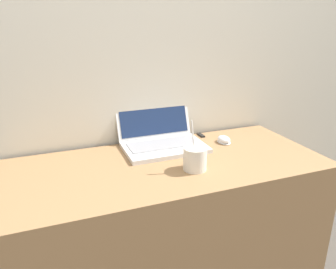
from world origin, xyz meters
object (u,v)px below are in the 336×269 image
object	(u,v)px
drink_cup	(195,158)
computer_mouse	(224,140)
laptop	(160,134)
usb_stick	(201,135)

from	to	relation	value
drink_cup	computer_mouse	xyz separation A→B (m)	(0.27, 0.23, -0.04)
laptop	drink_cup	distance (m)	0.31
computer_mouse	usb_stick	world-z (taller)	computer_mouse
drink_cup	usb_stick	world-z (taller)	drink_cup
laptop	computer_mouse	bearing A→B (deg)	-15.00
computer_mouse	drink_cup	bearing A→B (deg)	-139.91
laptop	usb_stick	bearing A→B (deg)	10.66
computer_mouse	usb_stick	size ratio (longest dim) A/B	1.40
laptop	drink_cup	xyz separation A→B (m)	(0.04, -0.31, -0.01)
drink_cup	usb_stick	xyz separation A→B (m)	(0.21, 0.36, -0.05)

